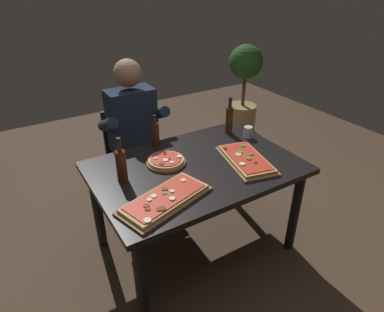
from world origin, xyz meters
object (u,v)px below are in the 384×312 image
object	(u,v)px
pizza_rectangular_left	(246,159)
wine_bottle_dark	(229,119)
dining_table	(196,177)
tumbler_near_camera	(248,133)
vinegar_bottle_green	(121,165)
diner_chair	(132,152)
oil_bottle_amber	(155,134)
pizza_round_far	(166,161)
pizza_rectangular_front	(165,199)
seated_diner	(135,131)
potted_plant_corner	(244,87)

from	to	relation	value
pizza_rectangular_left	wine_bottle_dark	distance (m)	0.50
pizza_rectangular_left	wine_bottle_dark	xyz separation A→B (m)	(0.19, 0.45, 0.10)
dining_table	tumbler_near_camera	size ratio (longest dim) A/B	15.45
vinegar_bottle_green	diner_chair	world-z (taller)	vinegar_bottle_green
wine_bottle_dark	oil_bottle_amber	xyz separation A→B (m)	(-0.62, 0.09, -0.02)
pizza_rectangular_left	oil_bottle_amber	xyz separation A→B (m)	(-0.43, 0.55, 0.08)
pizza_round_far	vinegar_bottle_green	size ratio (longest dim) A/B	0.92
wine_bottle_dark	tumbler_near_camera	distance (m)	0.19
pizza_rectangular_left	diner_chair	bearing A→B (deg)	114.85
pizza_rectangular_front	vinegar_bottle_green	distance (m)	0.38
oil_bottle_amber	pizza_round_far	bearing A→B (deg)	-101.72
dining_table	pizza_rectangular_left	distance (m)	0.37
tumbler_near_camera	seated_diner	bearing A→B (deg)	141.67
pizza_rectangular_front	oil_bottle_amber	distance (m)	0.72
potted_plant_corner	vinegar_bottle_green	bearing A→B (deg)	-146.89
pizza_rectangular_left	potted_plant_corner	size ratio (longest dim) A/B	0.47
potted_plant_corner	pizza_rectangular_front	bearing A→B (deg)	-139.25
pizza_round_far	seated_diner	xyz separation A→B (m)	(0.02, 0.61, -0.02)
pizza_rectangular_front	pizza_round_far	xyz separation A→B (m)	(0.21, 0.39, -0.00)
oil_bottle_amber	tumbler_near_camera	distance (m)	0.74
dining_table	seated_diner	bearing A→B (deg)	100.71
pizza_rectangular_front	tumbler_near_camera	distance (m)	1.05
pizza_round_far	seated_diner	bearing A→B (deg)	87.77
dining_table	seated_diner	distance (m)	0.75
wine_bottle_dark	seated_diner	distance (m)	0.79
seated_diner	potted_plant_corner	bearing A→B (deg)	22.79
wine_bottle_dark	oil_bottle_amber	distance (m)	0.63
diner_chair	wine_bottle_dark	bearing A→B (deg)	-40.07
vinegar_bottle_green	seated_diner	size ratio (longest dim) A/B	0.23
dining_table	diner_chair	bearing A→B (deg)	99.24
seated_diner	pizza_rectangular_front	bearing A→B (deg)	-103.21
diner_chair	seated_diner	xyz separation A→B (m)	(0.00, -0.12, 0.26)
wine_bottle_dark	oil_bottle_amber	size ratio (longest dim) A/B	1.20
dining_table	tumbler_near_camera	world-z (taller)	tumbler_near_camera
wine_bottle_dark	seated_diner	size ratio (longest dim) A/B	0.23
pizza_round_far	vinegar_bottle_green	xyz separation A→B (m)	(-0.33, -0.04, 0.10)
oil_bottle_amber	wine_bottle_dark	bearing A→B (deg)	-8.66
potted_plant_corner	pizza_round_far	bearing A→B (deg)	-143.21
wine_bottle_dark	dining_table	bearing A→B (deg)	-149.10
pizza_rectangular_left	potted_plant_corner	world-z (taller)	potted_plant_corner
wine_bottle_dark	diner_chair	world-z (taller)	wine_bottle_dark
tumbler_near_camera	potted_plant_corner	size ratio (longest dim) A/B	0.08
pizza_rectangular_left	oil_bottle_amber	size ratio (longest dim) A/B	2.14
pizza_rectangular_left	dining_table	bearing A→B (deg)	156.02
pizza_round_far	tumbler_near_camera	distance (m)	0.76
dining_table	diner_chair	xyz separation A→B (m)	(-0.14, 0.86, -0.16)
dining_table	wine_bottle_dark	xyz separation A→B (m)	(0.51, 0.31, 0.22)
tumbler_near_camera	diner_chair	size ratio (longest dim) A/B	0.10
wine_bottle_dark	seated_diner	bearing A→B (deg)	146.69
dining_table	wine_bottle_dark	size ratio (longest dim) A/B	4.63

